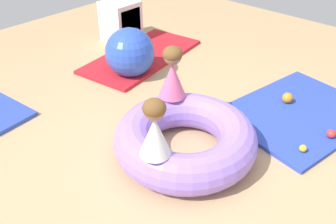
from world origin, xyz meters
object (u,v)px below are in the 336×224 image
object	(u,v)px
child_in_white	(155,128)
play_ball_yellow	(303,148)
storage_cube	(122,22)
play_ball_orange	(288,98)
exercise_ball_large	(130,53)
play_ball_red	(331,134)
child_in_pink	(172,73)
inflatable_cushion	(185,139)

from	to	relation	value
child_in_white	play_ball_yellow	bearing A→B (deg)	89.12
storage_cube	play_ball_orange	bearing A→B (deg)	-90.07
play_ball_orange	storage_cube	distance (m)	2.57
child_in_white	play_ball_orange	bearing A→B (deg)	113.97
exercise_ball_large	storage_cube	xyz separation A→B (m)	(0.63, 0.85, -0.01)
play_ball_yellow	play_ball_red	bearing A→B (deg)	-15.29
play_ball_red	storage_cube	xyz separation A→B (m)	(0.29, 3.14, 0.20)
play_ball_yellow	play_ball_red	distance (m)	0.37
child_in_white	storage_cube	distance (m)	2.96
exercise_ball_large	storage_cube	world-z (taller)	exercise_ball_large
play_ball_yellow	play_ball_orange	world-z (taller)	play_ball_orange
child_in_pink	play_ball_yellow	distance (m)	1.31
inflatable_cushion	play_ball_yellow	size ratio (longest dim) A/B	18.86
child_in_pink	play_ball_yellow	xyz separation A→B (m)	(0.42, -1.14, -0.49)
play_ball_yellow	child_in_pink	bearing A→B (deg)	110.16
play_ball_orange	play_ball_red	world-z (taller)	play_ball_orange
exercise_ball_large	child_in_pink	bearing A→B (deg)	-112.30
child_in_pink	play_ball_orange	bearing A→B (deg)	-58.97
inflatable_cushion	play_ball_orange	distance (m)	1.35
play_ball_orange	play_ball_red	bearing A→B (deg)	-115.90
child_in_white	play_ball_red	bearing A→B (deg)	92.65
play_ball_red	exercise_ball_large	xyz separation A→B (m)	(-0.35, 2.29, 0.21)
play_ball_red	exercise_ball_large	distance (m)	2.33
play_ball_orange	storage_cube	bearing A→B (deg)	89.93
play_ball_red	storage_cube	distance (m)	3.16
inflatable_cushion	play_ball_orange	bearing A→B (deg)	-12.17
inflatable_cushion	play_ball_red	xyz separation A→B (m)	(1.03, -0.86, -0.08)
child_in_pink	play_ball_yellow	size ratio (longest dim) A/B	7.53
inflatable_cushion	child_in_pink	xyz separation A→B (m)	(0.25, 0.38, 0.40)
child_in_white	exercise_ball_large	world-z (taller)	child_in_white
exercise_ball_large	storage_cube	distance (m)	1.06
inflatable_cushion	play_ball_yellow	xyz separation A→B (m)	(0.67, -0.77, -0.09)
play_ball_orange	storage_cube	world-z (taller)	storage_cube
inflatable_cushion	storage_cube	size ratio (longest dim) A/B	2.19
inflatable_cushion	child_in_pink	world-z (taller)	child_in_pink
child_in_white	exercise_ball_large	size ratio (longest dim) A/B	0.81
inflatable_cushion	play_ball_orange	size ratio (longest dim) A/B	11.28
child_in_pink	child_in_white	size ratio (longest dim) A/B	1.05
play_ball_orange	child_in_white	bearing A→B (deg)	173.49
play_ball_yellow	play_ball_red	xyz separation A→B (m)	(0.36, -0.10, 0.01)
play_ball_yellow	play_ball_orange	bearing A→B (deg)	36.98
child_in_white	child_in_pink	bearing A→B (deg)	153.78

